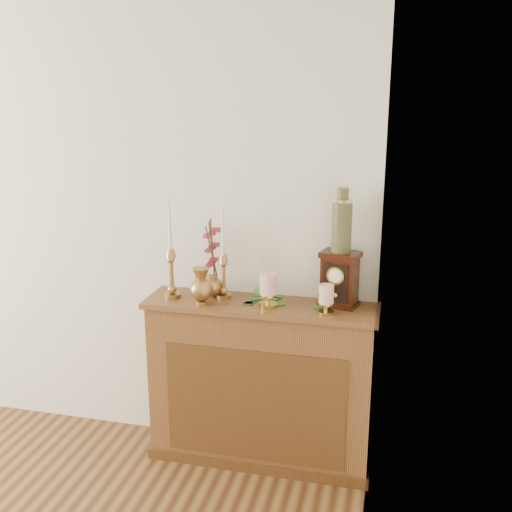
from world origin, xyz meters
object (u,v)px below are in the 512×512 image
(ginger_jar, at_px, (213,260))
(ceramic_vase, at_px, (342,224))
(bud_vase, at_px, (201,287))
(candlestick_center, at_px, (224,269))
(candlestick_left, at_px, (171,265))
(mantel_clock, at_px, (339,279))

(ginger_jar, height_order, ceramic_vase, ceramic_vase)
(bud_vase, height_order, ceramic_vase, ceramic_vase)
(ceramic_vase, bearing_deg, candlestick_center, -177.27)
(bud_vase, bearing_deg, ginger_jar, 86.66)
(candlestick_center, distance_m, bud_vase, 0.17)
(candlestick_left, height_order, ceramic_vase, ceramic_vase)
(ginger_jar, distance_m, mantel_clock, 0.69)
(bud_vase, height_order, mantel_clock, mantel_clock)
(candlestick_left, distance_m, candlestick_center, 0.28)
(candlestick_left, distance_m, mantel_clock, 0.90)
(candlestick_center, relative_size, bud_vase, 2.51)
(candlestick_left, bearing_deg, ceramic_vase, 5.54)
(candlestick_left, relative_size, bud_vase, 2.79)
(bud_vase, bearing_deg, candlestick_center, 57.38)
(candlestick_left, xyz_separation_m, bud_vase, (0.19, -0.07, -0.08))
(candlestick_left, height_order, candlestick_center, candlestick_left)
(candlestick_center, height_order, ceramic_vase, ceramic_vase)
(candlestick_center, height_order, mantel_clock, candlestick_center)
(bud_vase, xyz_separation_m, ginger_jar, (0.01, 0.17, 0.10))
(candlestick_left, distance_m, ceramic_vase, 0.93)
(bud_vase, bearing_deg, ceramic_vase, 12.82)
(ginger_jar, xyz_separation_m, ceramic_vase, (0.69, -0.01, 0.24))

